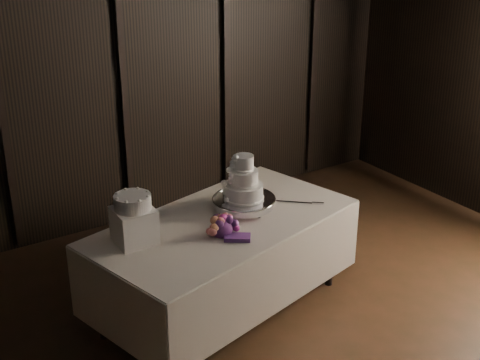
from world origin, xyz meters
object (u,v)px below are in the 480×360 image
Objects in this scene: wedding_cake at (242,183)px; box_pedestal at (134,225)px; cake_stand at (244,204)px; display_table at (223,262)px; bouquet at (222,226)px; small_cake at (133,202)px.

wedding_cake is 0.89m from box_pedestal.
cake_stand is 0.91m from box_pedestal.
bouquet is at bearing -136.40° from display_table.
cake_stand is 0.95m from small_cake.
box_pedestal is (-0.89, -0.02, -0.10)m from wedding_cake.
wedding_cake reaches higher than cake_stand.
small_cake is at bearing 0.00° from box_pedestal.
bouquet is 0.65m from small_cake.
small_cake is (-0.89, -0.02, 0.07)m from wedding_cake.
small_cake is at bearing -158.29° from wedding_cake.
bouquet reaches higher than display_table.
wedding_cake is 0.44m from bouquet.
cake_stand is 0.44m from bouquet.
small_cake is (-0.67, 0.05, 0.64)m from display_table.
wedding_cake is at bearing 1.17° from small_cake.
display_table is 6.33× the size of wedding_cake.
bouquet reaches higher than cake_stand.
bouquet is 0.61m from box_pedestal.
bouquet is 1.56× the size of small_cake.
display_table is 4.51× the size of cake_stand.
bouquet is 1.50× the size of box_pedestal.
box_pedestal is (-0.91, -0.03, 0.08)m from cake_stand.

